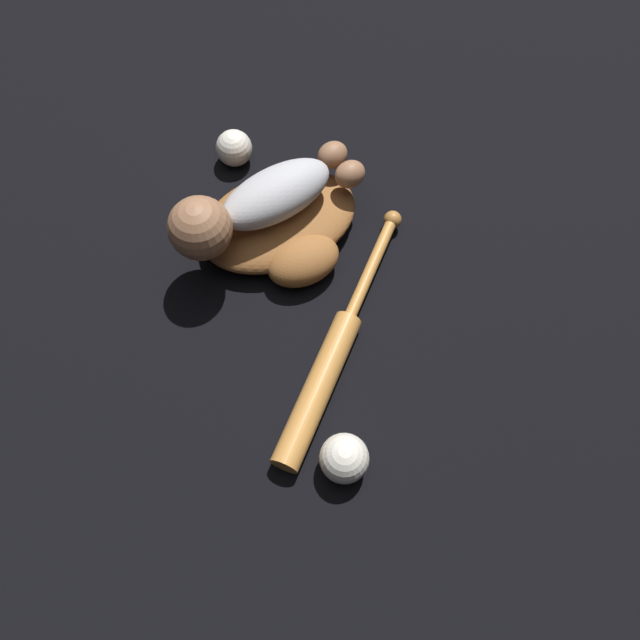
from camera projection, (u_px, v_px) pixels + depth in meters
ground_plane at (276, 210)px, 1.23m from camera, size 6.00×6.00×0.00m
baseball_glove at (283, 226)px, 1.17m from camera, size 0.32×0.27×0.07m
baby_figure at (253, 204)px, 1.09m from camera, size 0.38×0.16×0.11m
baseball_bat at (330, 361)px, 1.06m from camera, size 0.41×0.38×0.05m
baseball at (344, 458)px, 0.96m from camera, size 0.08×0.08×0.08m
baseball_spare at (234, 148)px, 1.26m from camera, size 0.07×0.07×0.07m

